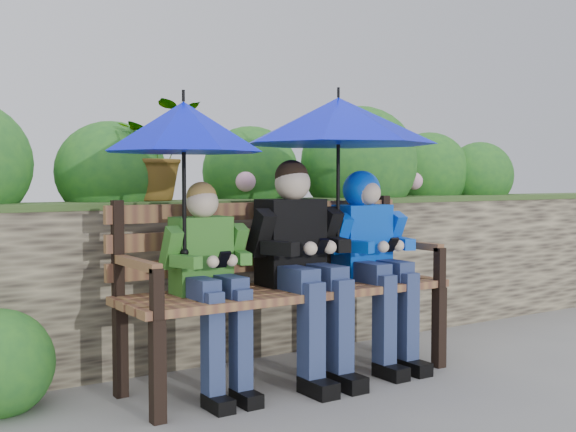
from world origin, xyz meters
TOP-DOWN VIEW (x-y plane):
  - ground at (0.00, 0.00)m, footprint 60.00×60.00m
  - garden_backdrop at (-0.16, 1.60)m, footprint 8.00×2.88m
  - park_bench at (-0.05, 0.08)m, footprint 2.00×0.59m
  - boy_left at (-0.58, -0.02)m, footprint 0.46×0.54m
  - boy_middle at (0.01, -0.03)m, footprint 0.56×0.65m
  - boy_right at (0.55, -0.01)m, footprint 0.51×0.62m
  - umbrella_left at (-0.72, -0.01)m, footprint 0.84×0.84m
  - umbrella_right at (0.28, -0.01)m, footprint 1.17×1.17m

SIDE VIEW (x-z plane):
  - ground at x=0.00m, z-range 0.00..0.00m
  - park_bench at x=-0.05m, z-range 0.07..1.13m
  - garden_backdrop at x=-0.16m, z-range -0.33..1.57m
  - boy_left at x=-0.58m, z-range 0.09..1.24m
  - boy_middle at x=0.01m, z-range 0.08..1.36m
  - boy_right at x=0.55m, z-range 0.13..1.35m
  - umbrella_left at x=-0.72m, z-range 1.00..1.87m
  - umbrella_right at x=0.28m, z-range 1.05..1.98m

